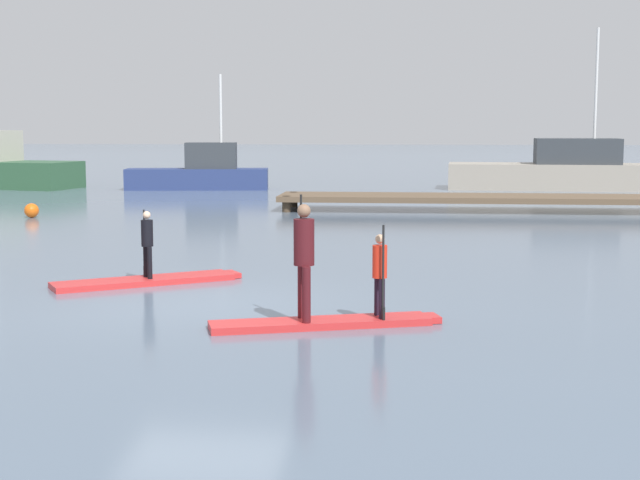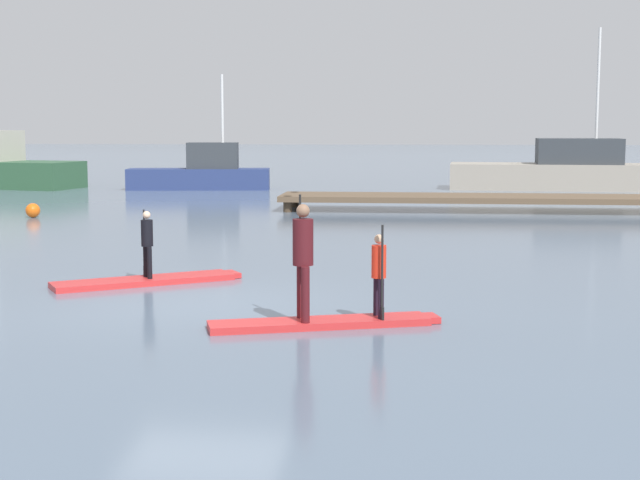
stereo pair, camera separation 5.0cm
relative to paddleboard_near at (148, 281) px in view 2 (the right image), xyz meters
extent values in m
plane|color=slate|center=(1.39, -1.85, -0.05)|extent=(240.00, 240.00, 0.00)
cube|color=red|center=(-0.06, -0.04, 0.00)|extent=(3.05, 2.29, 0.10)
cube|color=red|center=(1.32, 0.83, 0.00)|extent=(0.47, 0.54, 0.09)
cylinder|color=black|center=(-0.06, 0.11, 0.33)|extent=(0.09, 0.09, 0.56)
cylinder|color=black|center=(0.07, -0.10, 0.33)|extent=(0.09, 0.09, 0.56)
cylinder|color=black|center=(0.00, 0.00, 0.84)|extent=(0.29, 0.29, 0.46)
sphere|color=beige|center=(0.00, 0.00, 1.16)|extent=(0.13, 0.13, 0.13)
cylinder|color=black|center=(-0.09, 0.15, 0.65)|extent=(0.03, 0.03, 1.19)
cube|color=black|center=(-0.09, 0.15, 0.14)|extent=(0.10, 0.13, 0.18)
cube|color=red|center=(3.37, -3.19, 0.00)|extent=(3.10, 1.45, 0.10)
cube|color=red|center=(4.88, -2.71, 0.00)|extent=(0.35, 0.44, 0.09)
cylinder|color=#4C1419|center=(3.10, -3.10, 0.43)|extent=(0.12, 0.12, 0.77)
cylinder|color=#4C1419|center=(3.20, -3.42, 0.43)|extent=(0.12, 0.12, 0.77)
cylinder|color=#4C1419|center=(3.15, -3.26, 1.14)|extent=(0.36, 0.36, 0.63)
sphere|color=#8C664C|center=(3.15, -3.26, 1.56)|extent=(0.18, 0.18, 0.18)
cylinder|color=black|center=(3.08, -3.06, 0.91)|extent=(0.03, 0.03, 1.72)
cube|color=black|center=(3.08, -3.06, 0.14)|extent=(0.07, 0.14, 0.18)
cylinder|color=black|center=(4.14, -2.82, 0.33)|extent=(0.08, 0.08, 0.56)
cylinder|color=black|center=(4.21, -3.05, 0.33)|extent=(0.08, 0.08, 0.56)
cylinder|color=red|center=(4.17, -2.94, 0.83)|extent=(0.26, 0.26, 0.46)
sphere|color=tan|center=(4.17, -2.94, 1.15)|extent=(0.13, 0.13, 0.13)
cylinder|color=black|center=(4.22, -3.10, 0.71)|extent=(0.03, 0.03, 1.32)
cube|color=black|center=(4.22, -3.10, 0.14)|extent=(0.07, 0.14, 0.18)
cube|color=navy|center=(-4.61, 23.62, 0.40)|extent=(6.25, 2.27, 0.91)
cube|color=#33383D|center=(-4.00, 23.70, 1.42)|extent=(2.31, 1.41, 1.12)
cylinder|color=silver|center=(-3.57, 23.75, 3.44)|extent=(0.12, 0.12, 2.92)
cube|color=#9E9384|center=(10.93, 25.12, 0.51)|extent=(9.44, 3.29, 1.12)
cube|color=#33383D|center=(11.74, 25.07, 1.61)|extent=(3.66, 2.44, 1.09)
cylinder|color=silver|center=(12.44, 25.02, 4.49)|extent=(0.12, 0.12, 4.67)
cube|color=brown|center=(6.66, 14.52, 0.37)|extent=(12.65, 2.39, 0.18)
cylinder|color=#473828|center=(0.64, 13.63, 0.21)|extent=(0.28, 0.28, 0.51)
cylinder|color=#473828|center=(0.64, 15.41, 0.21)|extent=(0.28, 0.28, 0.51)
sphere|color=orange|center=(-6.78, 11.05, 0.17)|extent=(0.43, 0.43, 0.43)
camera|label=1|loc=(4.57, -15.62, 2.72)|focal=51.69mm
camera|label=2|loc=(4.62, -15.62, 2.72)|focal=51.69mm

